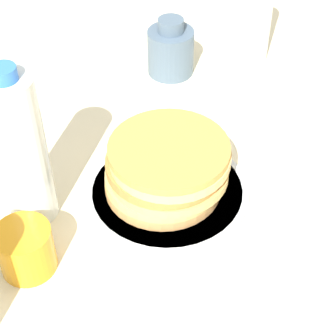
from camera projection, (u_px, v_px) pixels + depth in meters
ground_plane at (183, 199)px, 0.87m from camera, size 4.00×4.00×0.00m
plate at (168, 190)px, 0.87m from camera, size 0.25×0.25×0.01m
pancake_stack at (166, 168)px, 0.84m from camera, size 0.19×0.19×0.09m
juice_glass at (26, 249)px, 0.75m from camera, size 0.08×0.08×0.07m
cream_jug at (171, 50)px, 1.09m from camera, size 0.09×0.09×0.11m
water_bottle_near at (252, 11)px, 1.08m from camera, size 0.08×0.08×0.23m
water_bottle_far at (21, 151)px, 0.77m from camera, size 0.07×0.07×0.26m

